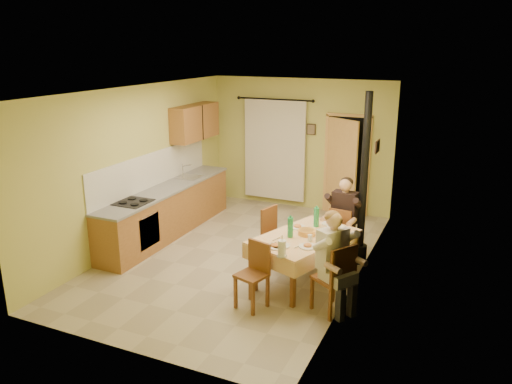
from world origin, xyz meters
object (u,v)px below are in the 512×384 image
at_px(chair_far, 342,244).
at_px(man_right, 334,251).
at_px(man_far, 344,210).
at_px(dining_table, 304,259).
at_px(chair_right, 333,292).
at_px(chair_near, 252,288).
at_px(chair_left, 277,248).
at_px(stove_flue, 362,203).

xyz_separation_m(chair_far, man_right, (0.30, -1.69, 0.59)).
bearing_deg(man_far, man_right, -73.58).
height_order(chair_far, man_right, man_right).
distance_m(dining_table, man_far, 1.21).
bearing_deg(chair_right, chair_near, 140.67).
xyz_separation_m(chair_far, man_far, (0.00, 0.01, 0.59)).
relative_size(chair_far, man_right, 0.67).
relative_size(chair_left, man_far, 0.68).
xyz_separation_m(chair_near, stove_flue, (1.01, 2.06, 0.74)).
height_order(chair_far, chair_left, chair_left).
relative_size(dining_table, man_far, 1.35).
relative_size(chair_left, man_right, 0.68).
relative_size(chair_right, stove_flue, 0.36).
distance_m(chair_right, man_far, 1.84).
relative_size(chair_far, chair_right, 0.93).
relative_size(chair_near, chair_left, 0.97).
distance_m(dining_table, chair_right, 0.92).
bearing_deg(man_far, chair_right, -73.22).
xyz_separation_m(chair_left, stove_flue, (1.22, 0.63, 0.74)).
bearing_deg(chair_far, chair_right, -73.10).
bearing_deg(dining_table, chair_left, 163.52).
relative_size(chair_far, stove_flue, 0.33).
height_order(dining_table, chair_left, chair_left).
relative_size(chair_near, stove_flue, 0.33).
xyz_separation_m(chair_far, chair_near, (-0.72, -2.02, -0.00)).
bearing_deg(chair_left, man_right, 64.29).
height_order(dining_table, chair_near, chair_near).
xyz_separation_m(chair_left, man_right, (1.24, -1.10, 0.59)).
height_order(chair_far, chair_near, chair_far).
bearing_deg(chair_right, dining_table, 77.35).
distance_m(dining_table, stove_flue, 1.40).
height_order(chair_right, stove_flue, stove_flue).
relative_size(dining_table, chair_far, 2.01).
bearing_deg(chair_left, dining_table, 69.62).
xyz_separation_m(chair_right, man_right, (-0.01, 0.01, 0.59)).
relative_size(man_far, stove_flue, 0.50).
xyz_separation_m(chair_near, man_right, (1.03, 0.33, 0.59)).
distance_m(dining_table, chair_near, 1.07).
height_order(chair_far, man_far, man_far).
bearing_deg(man_right, chair_far, 43.50).
relative_size(dining_table, chair_right, 1.87).
distance_m(chair_right, man_right, 0.59).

